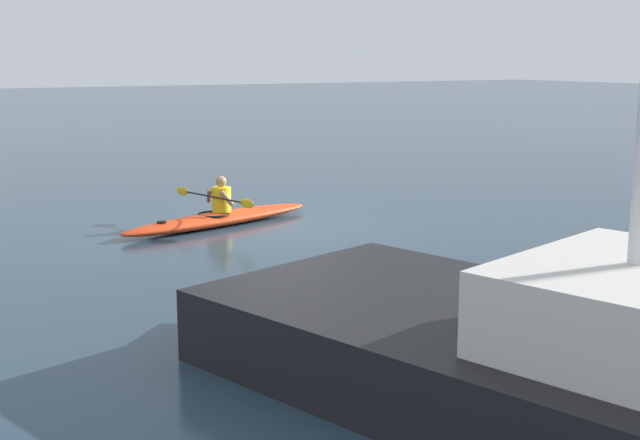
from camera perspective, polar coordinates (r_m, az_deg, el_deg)
The scene contains 3 objects.
ground_plane at distance 16.07m, azimuth -3.06°, elevation -0.60°, with size 160.00×160.00×0.00m, color #233847.
kayak at distance 16.45m, azimuth -6.89°, elevation 0.09°, with size 4.47×1.81×0.27m.
kayaker at distance 16.40m, azimuth -6.80°, elevation 1.55°, with size 0.71×2.37×0.70m.
Camera 1 is at (7.01, 14.09, 3.24)m, focal length 46.88 mm.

